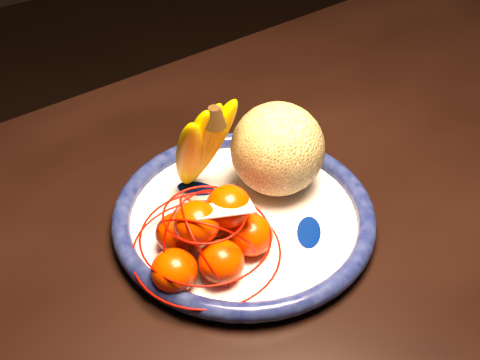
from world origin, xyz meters
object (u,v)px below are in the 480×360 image
fruit_bowl (244,217)px  cantaloupe (278,149)px  mandarin_bag (209,236)px  banana_bunch (199,143)px  dining_table (360,206)px

fruit_bowl → cantaloupe: (0.07, 0.03, 0.06)m
mandarin_bag → banana_bunch: bearing=67.8°
dining_table → cantaloupe: (-0.14, 0.02, 0.15)m
banana_bunch → fruit_bowl: bearing=-83.6°
dining_table → cantaloupe: cantaloupe is taller
fruit_bowl → mandarin_bag: 0.09m
fruit_bowl → cantaloupe: size_ratio=2.74×
fruit_bowl → banana_bunch: (-0.03, 0.07, 0.09)m
dining_table → mandarin_bag: size_ratio=7.41×
dining_table → banana_bunch: 0.30m
dining_table → banana_bunch: (-0.24, 0.06, 0.17)m
fruit_bowl → mandarin_bag: mandarin_bag is taller
mandarin_bag → fruit_bowl: bearing=28.7°
cantaloupe → mandarin_bag: 0.16m
fruit_bowl → banana_bunch: size_ratio=2.04×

